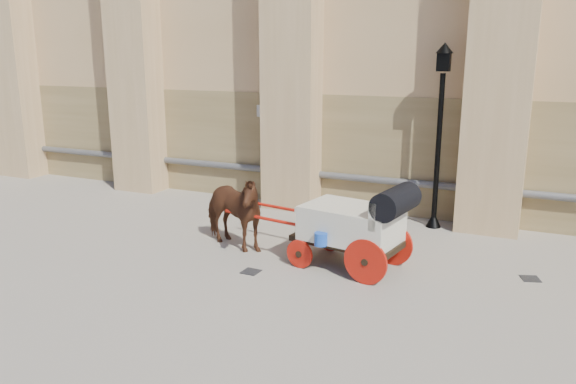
% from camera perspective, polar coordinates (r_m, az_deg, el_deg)
% --- Properties ---
extents(ground, '(90.00, 90.00, 0.00)m').
position_cam_1_polar(ground, '(11.65, -2.36, -6.36)').
color(ground, gray).
rests_on(ground, ground).
extents(horse, '(2.12, 1.47, 1.64)m').
position_cam_1_polar(horse, '(11.86, -5.85, -1.89)').
color(horse, '#582C19').
rests_on(horse, ground).
extents(carriage, '(4.02, 1.68, 1.71)m').
position_cam_1_polar(carriage, '(10.70, 7.05, -3.12)').
color(carriage, black).
rests_on(carriage, ground).
extents(street_lamp, '(0.40, 0.40, 4.27)m').
position_cam_1_polar(street_lamp, '(13.41, 15.12, 5.94)').
color(street_lamp, black).
rests_on(street_lamp, ground).
extents(drain_grate_near, '(0.33, 0.33, 0.01)m').
position_cam_1_polar(drain_grate_near, '(10.78, -3.79, -8.07)').
color(drain_grate_near, black).
rests_on(drain_grate_near, ground).
extents(drain_grate_far, '(0.41, 0.41, 0.01)m').
position_cam_1_polar(drain_grate_far, '(11.35, 23.40, -8.08)').
color(drain_grate_far, black).
rests_on(drain_grate_far, ground).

